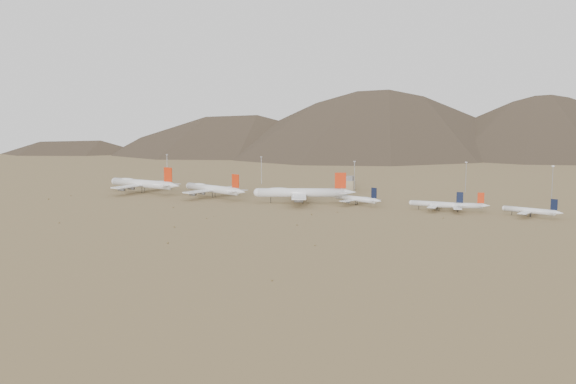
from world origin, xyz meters
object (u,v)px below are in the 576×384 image
at_px(widebody_centre, 213,189).
at_px(control_tower, 350,184).
at_px(widebody_east, 301,193).
at_px(narrowbody_b, 438,204).
at_px(narrowbody_a, 357,199).
at_px(widebody_west, 142,183).

bearing_deg(widebody_centre, control_tower, 65.29).
bearing_deg(control_tower, widebody_east, -95.86).
height_order(widebody_east, narrowbody_b, widebody_east).
bearing_deg(narrowbody_b, narrowbody_a, 176.91).
xyz_separation_m(widebody_west, widebody_centre, (68.91, -2.49, -0.81)).
bearing_deg(widebody_west, control_tower, 38.13).
xyz_separation_m(widebody_west, widebody_east, (144.03, -2.62, 0.08)).
bearing_deg(control_tower, widebody_centre, -133.21).
bearing_deg(widebody_east, widebody_west, 157.01).
height_order(widebody_east, narrowbody_a, widebody_east).
relative_size(narrowbody_b, control_tower, 3.42).
relative_size(widebody_west, narrowbody_b, 1.84).
xyz_separation_m(widebody_centre, narrowbody_a, (116.08, 6.96, -2.46)).
distance_m(widebody_west, control_tower, 176.38).
bearing_deg(widebody_east, control_tower, 62.20).
bearing_deg(widebody_east, widebody_centre, 157.95).
bearing_deg(narrowbody_b, widebody_centre, -178.72).
bearing_deg(widebody_east, narrowbody_a, -12.12).
bearing_deg(narrowbody_a, widebody_west, -158.38).
bearing_deg(narrowbody_a, widebody_east, -149.94).
bearing_deg(narrowbody_b, widebody_east, -177.72).
relative_size(widebody_west, widebody_east, 1.04).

